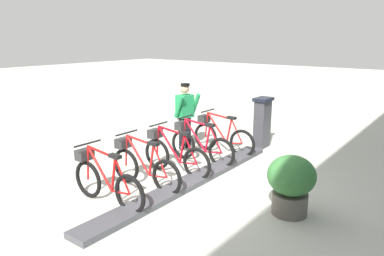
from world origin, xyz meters
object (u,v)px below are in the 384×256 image
bike_docked_1 (199,144)px  worker_near_rack (185,114)px  bike_docked_4 (105,180)px  planter_bush (291,182)px  bike_docked_2 (173,154)px  bike_docked_3 (142,166)px  payment_kiosk (262,122)px  bike_docked_0 (221,136)px

bike_docked_1 → worker_near_rack: bearing=-35.0°
bike_docked_4 → planter_bush: 3.05m
bike_docked_4 → bike_docked_2: bearing=-90.0°
worker_near_rack → bike_docked_4: bearing=104.9°
bike_docked_3 → worker_near_rack: 2.60m
payment_kiosk → bike_docked_0: size_ratio=0.74×
bike_docked_2 → bike_docked_0: bearing=-90.0°
payment_kiosk → worker_near_rack: 1.98m
planter_bush → payment_kiosk: bearing=-56.4°
bike_docked_1 → bike_docked_3: 1.79m
payment_kiosk → planter_bush: size_ratio=1.32×
bike_docked_4 → bike_docked_3: bearing=-90.0°
bike_docked_0 → bike_docked_4: 3.58m
bike_docked_0 → bike_docked_2: 1.79m
bike_docked_2 → bike_docked_3: bearing=90.0°
bike_docked_4 → bike_docked_1: bearing=-90.0°
worker_near_rack → planter_bush: (-3.50, 1.76, -0.37)m
bike_docked_1 → bike_docked_3: size_ratio=1.00×
bike_docked_0 → bike_docked_1: bearing=90.0°
worker_near_rack → planter_bush: bearing=153.4°
bike_docked_1 → planter_bush: bike_docked_1 is taller
bike_docked_2 → payment_kiosk: bearing=-101.4°
payment_kiosk → bike_docked_1: payment_kiosk is taller
payment_kiosk → bike_docked_2: bearing=78.6°
bike_docked_1 → planter_bush: size_ratio=1.77×
bike_docked_0 → worker_near_rack: bearing=17.8°
bike_docked_1 → planter_bush: bearing=156.5°
bike_docked_4 → payment_kiosk: bearing=-97.0°
bike_docked_4 → worker_near_rack: 3.45m
bike_docked_4 → worker_near_rack: size_ratio=1.04×
payment_kiosk → bike_docked_4: bearing=83.0°
bike_docked_3 → bike_docked_0: bearing=-90.0°
planter_bush → bike_docked_1: bearing=-23.5°
bike_docked_0 → bike_docked_3: (0.00, 2.69, 0.00)m
bike_docked_4 → planter_bush: bike_docked_4 is taller
planter_bush → worker_near_rack: bearing=-26.6°
payment_kiosk → bike_docked_4: 4.68m
bike_docked_2 → bike_docked_3: same height
bike_docked_0 → bike_docked_2: bearing=90.0°
planter_bush → bike_docked_0: bearing=-37.8°
payment_kiosk → planter_bush: bearing=123.6°
bike_docked_0 → bike_docked_1: size_ratio=1.00×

